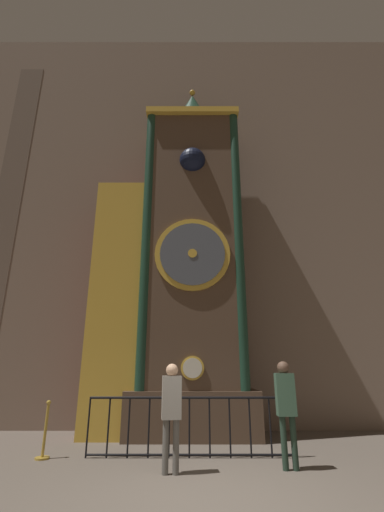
{
  "coord_description": "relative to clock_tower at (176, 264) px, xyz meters",
  "views": [
    {
      "loc": [
        -0.16,
        -5.2,
        1.73
      ],
      "look_at": [
        -0.15,
        4.58,
        4.91
      ],
      "focal_mm": 24.0,
      "sensor_mm": 36.0,
      "label": 1
    }
  ],
  "objects": [
    {
      "name": "visitor_near",
      "position": [
        0.09,
        -3.14,
        -3.56
      ],
      "size": [
        0.37,
        0.26,
        1.79
      ],
      "rotation": [
        0.0,
        0.0,
        0.14
      ],
      "color": "#58554F",
      "rests_on": "ground_plane"
    },
    {
      "name": "ground_plane",
      "position": [
        0.62,
        -4.55,
        -4.65
      ],
      "size": [
        28.0,
        28.0,
        0.0
      ],
      "primitive_type": "plane",
      "color": "brown"
    },
    {
      "name": "visitor_far",
      "position": [
        2.2,
        -2.89,
        -3.53
      ],
      "size": [
        0.34,
        0.23,
        1.84
      ],
      "rotation": [
        0.0,
        0.0,
        -0.02
      ],
      "color": "#213427",
      "rests_on": "ground_plane"
    },
    {
      "name": "clock_tower",
      "position": [
        0.0,
        0.0,
        0.0
      ],
      "size": [
        4.57,
        1.84,
        11.13
      ],
      "color": "brown",
      "rests_on": "ground_plane"
    },
    {
      "name": "railing_fence",
      "position": [
        0.4,
        -2.03,
        -4.02
      ],
      "size": [
        4.18,
        0.05,
        1.14
      ],
      "color": "black",
      "rests_on": "ground_plane"
    },
    {
      "name": "stanchion_post",
      "position": [
        -2.51,
        -2.1,
        -4.29
      ],
      "size": [
        0.28,
        0.28,
        1.08
      ],
      "color": "#B28E33",
      "rests_on": "ground_plane"
    },
    {
      "name": "cathedral_back_wall",
      "position": [
        0.53,
        1.18,
        2.65
      ],
      "size": [
        24.0,
        0.32,
        14.61
      ],
      "color": "#7A6656",
      "rests_on": "ground_plane"
    }
  ]
}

